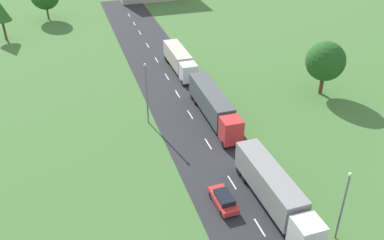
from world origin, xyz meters
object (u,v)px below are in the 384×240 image
(truck_third, at_px, (180,60))
(truck_lead, at_px, (275,190))
(lamppost_lead, at_px, (343,203))
(tree_oak, at_px, (0,11))
(tree_birch, at_px, (325,61))
(truck_second, at_px, (214,105))
(car_second, at_px, (223,199))
(lamppost_second, at_px, (146,91))

(truck_third, bearing_deg, truck_lead, -90.32)
(lamppost_lead, height_order, tree_oak, tree_oak)
(truck_lead, xyz_separation_m, tree_birch, (18.10, 20.37, 2.99))
(truck_third, xyz_separation_m, tree_oak, (-28.47, 24.84, 3.65))
(tree_birch, bearing_deg, lamppost_lead, -119.24)
(truck_second, relative_size, tree_oak, 1.88)
(car_second, bearing_deg, lamppost_lead, -40.62)
(lamppost_second, xyz_separation_m, tree_birch, (26.46, 0.55, 0.47))
(truck_lead, xyz_separation_m, truck_third, (0.20, 34.46, -0.18))
(tree_oak, bearing_deg, truck_third, -41.10)
(car_second, height_order, tree_birch, tree_birch)
(car_second, relative_size, lamppost_second, 0.50)
(lamppost_lead, bearing_deg, tree_birch, 60.76)
(lamppost_lead, relative_size, lamppost_second, 0.88)
(truck_second, height_order, lamppost_second, lamppost_second)
(truck_lead, distance_m, car_second, 5.14)
(tree_birch, bearing_deg, car_second, -140.66)
(truck_third, height_order, lamppost_lead, lamppost_lead)
(truck_third, height_order, lamppost_second, lamppost_second)
(car_second, relative_size, lamppost_lead, 0.57)
(car_second, distance_m, tree_birch, 29.72)
(lamppost_lead, bearing_deg, truck_second, 98.49)
(truck_lead, relative_size, tree_oak, 1.79)
(tree_birch, bearing_deg, truck_third, 141.80)
(truck_lead, relative_size, lamppost_lead, 1.85)
(truck_second, height_order, tree_oak, tree_oak)
(lamppost_second, bearing_deg, tree_oak, 116.77)
(truck_lead, height_order, car_second, truck_lead)
(truck_lead, xyz_separation_m, car_second, (-4.63, 1.74, -1.41))
(car_second, distance_m, lamppost_lead, 11.47)
(truck_lead, xyz_separation_m, lamppost_second, (-8.36, 19.82, 2.53))
(lamppost_lead, bearing_deg, truck_lead, 124.32)
(truck_lead, bearing_deg, truck_third, 89.68)
(car_second, bearing_deg, lamppost_second, 101.66)
(truck_second, distance_m, lamppost_second, 9.08)
(truck_lead, distance_m, tree_birch, 27.41)
(truck_second, distance_m, tree_birch, 18.32)
(car_second, bearing_deg, truck_lead, -20.56)
(tree_oak, bearing_deg, lamppost_lead, -63.71)
(lamppost_second, height_order, tree_birch, lamppost_second)
(truck_third, height_order, tree_oak, tree_oak)
(truck_third, bearing_deg, car_second, -98.39)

